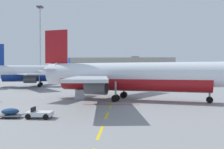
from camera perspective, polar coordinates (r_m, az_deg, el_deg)
name	(u,v)px	position (r m, az deg, el deg)	size (l,w,h in m)	color
ground	(218,93)	(55.15, 24.49, -4.18)	(400.00, 400.00, 0.00)	gray
apron_paint_markings	(115,94)	(49.16, 0.83, -4.71)	(8.00, 96.12, 0.01)	yellow
airliner_foreground	(128,76)	(38.56, 3.99, -0.41)	(34.46, 33.60, 12.20)	silver
airliner_mid_left	(77,73)	(110.77, -8.46, 0.34)	(27.84, 29.75, 11.24)	silver
airliner_far_center	(45,73)	(73.95, -16.02, 0.34)	(35.60, 34.62, 12.65)	silver
baggage_train	(11,113)	(26.54, -23.55, -8.56)	(8.62, 1.66, 1.14)	silver
uld_cargo_container	(80,94)	(40.16, -7.87, -4.86)	(1.87, 1.84, 1.60)	#B7BCC6
apron_light_mast_near	(40,36)	(81.74, -17.16, 8.87)	(1.80, 1.80, 26.11)	slate
terminal_satellite	(119,67)	(183.77, 1.82, 1.73)	(82.07, 25.55, 16.00)	#9E998E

